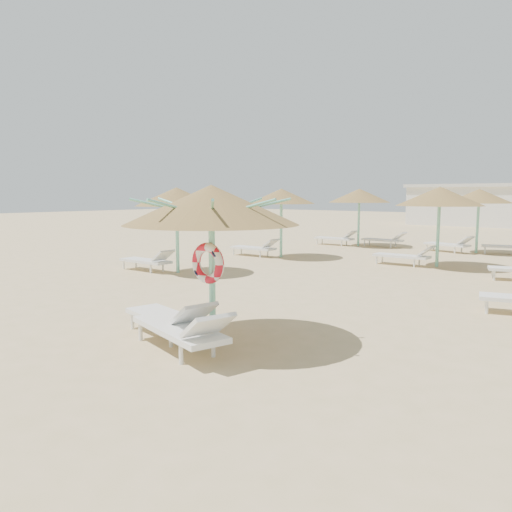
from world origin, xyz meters
The scene contains 5 objects.
ground centered at (0.00, 0.00, 0.00)m, with size 120.00×120.00×0.00m, color tan.
main_palapa centered at (0.39, -0.38, 2.27)m, with size 2.92×2.92×2.62m.
lounger_main_a centered at (-0.21, -0.77, 0.37)m, with size 2.21×1.05×0.77m.
lounger_main_b centered at (0.54, -1.19, 0.39)m, with size 2.33×1.22×0.81m.
service_hut centered at (-6.00, 35.00, 1.64)m, with size 8.40×4.40×3.25m.
Camera 1 is at (6.17, -6.34, 2.46)m, focal length 35.00 mm.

